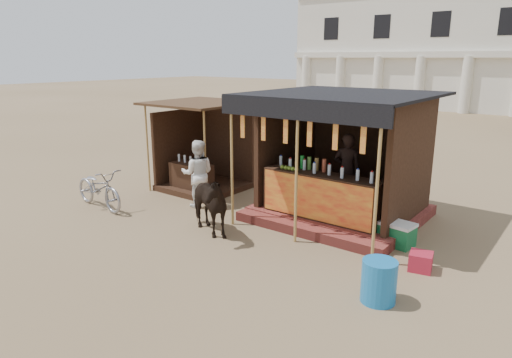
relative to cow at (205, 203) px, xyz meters
name	(u,v)px	position (x,y,z in m)	size (l,w,h in m)	color
ground	(203,255)	(0.71, -0.83, -0.64)	(120.00, 120.00, 0.00)	#846B4C
main_stall	(340,173)	(1.71, 2.53, 0.39)	(3.60, 3.61, 2.78)	#983931
secondary_stall	(201,157)	(-2.46, 2.41, 0.22)	(2.40, 2.40, 2.38)	#382114
cow	(205,203)	(0.00, 0.00, 0.00)	(0.69, 1.51, 1.27)	black
motorbike	(99,188)	(-3.14, -0.36, -0.15)	(0.65, 1.86, 0.98)	gray
bystander	(198,174)	(-1.36, 1.17, 0.18)	(0.79, 0.61, 1.62)	white
blue_barrel	(379,281)	(3.91, -0.43, -0.31)	(0.52, 0.52, 0.65)	#176BAE
red_crate	(421,262)	(4.06, 0.98, -0.48)	(0.37, 0.37, 0.31)	maroon
cooler	(397,234)	(3.34, 1.77, -0.40)	(0.69, 0.51, 0.46)	#186C39
background_building	(483,50)	(-1.29, 29.12, 3.34)	(26.00, 7.45, 8.18)	silver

